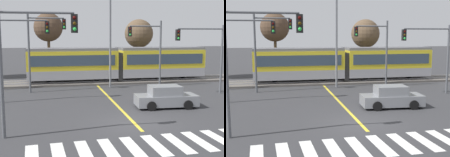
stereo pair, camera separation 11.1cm
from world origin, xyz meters
The scene contains 24 objects.
ground_plane centered at (0.00, 0.00, 0.00)m, with size 200.00×200.00×0.00m, color #333335.
track_bed centered at (0.00, 15.13, 0.09)m, with size 120.00×4.00×0.18m, color #56514C.
rail_near centered at (0.00, 14.41, 0.23)m, with size 120.00×0.08×0.10m, color #939399.
rail_far centered at (0.00, 15.85, 0.23)m, with size 120.00×0.08×0.10m, color #939399.
light_rail_tram centered at (2.52, 15.13, 2.05)m, with size 18.50×2.64×3.43m.
crosswalk_stripe_0 centered at (-5.49, -3.88, 0.00)m, with size 0.56×2.80×0.01m, color silver.
crosswalk_stripe_1 centered at (-4.39, -3.83, 0.00)m, with size 0.56×2.80×0.01m, color silver.
crosswalk_stripe_2 centered at (-3.30, -3.78, 0.00)m, with size 0.56×2.80×0.01m, color silver.
crosswalk_stripe_3 centered at (-2.20, -3.73, 0.00)m, with size 0.56×2.80×0.01m, color silver.
crosswalk_stripe_4 centered at (-1.10, -3.67, 0.00)m, with size 0.56×2.80×0.01m, color silver.
crosswalk_stripe_5 centered at (0.00, -3.62, 0.00)m, with size 0.56×2.80×0.01m, color silver.
crosswalk_stripe_6 centered at (1.10, -3.57, 0.00)m, with size 0.56×2.80×0.01m, color silver.
crosswalk_stripe_7 centered at (2.20, -3.52, 0.00)m, with size 0.56×2.80×0.01m, color silver.
crosswalk_stripe_8 centered at (3.30, -3.46, 0.00)m, with size 0.56×2.80×0.01m, color silver.
lane_centre_line centered at (0.00, 5.76, 0.00)m, with size 0.20×14.75×0.01m, color gold.
sedan_crossing centered at (3.18, 3.27, 0.70)m, with size 4.29×2.10×1.52m.
traffic_light_far_left centered at (-5.25, 10.79, 4.39)m, with size 3.25×0.38×6.67m.
traffic_light_near_left centered at (-5.70, -1.20, 4.25)m, with size 3.75×0.38×6.43m.
traffic_light_mid_left centered at (-7.29, 6.99, 4.26)m, with size 4.25×0.38×6.38m.
traffic_light_mid_right centered at (8.15, 7.17, 3.90)m, with size 4.25×0.38×5.77m.
traffic_light_far_right centered at (4.71, 11.38, 4.05)m, with size 3.25×0.38×6.25m.
street_lamp_centre centered at (1.27, 12.03, 5.17)m, with size 2.50×0.28×9.09m.
bare_tree_west centered at (-4.54, 19.24, 5.71)m, with size 3.22×3.22×7.37m.
bare_tree_east centered at (6.13, 19.80, 5.02)m, with size 3.42×3.42×6.77m.
Camera 2 is at (-4.64, -16.60, 5.05)m, focal length 50.00 mm.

